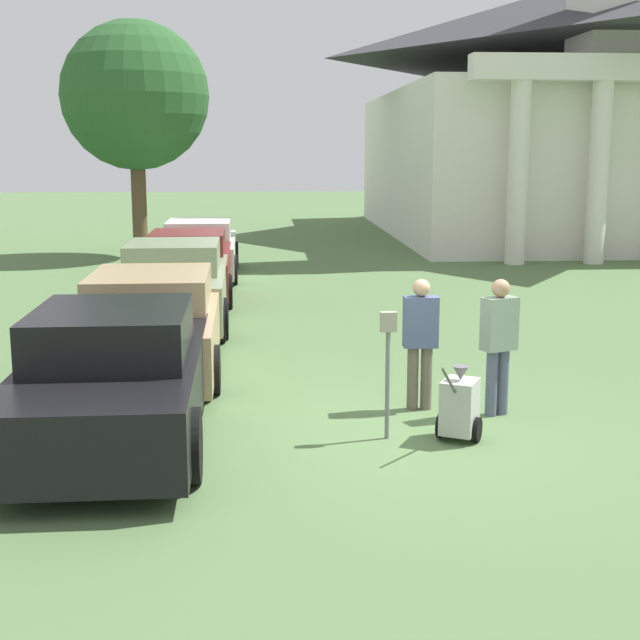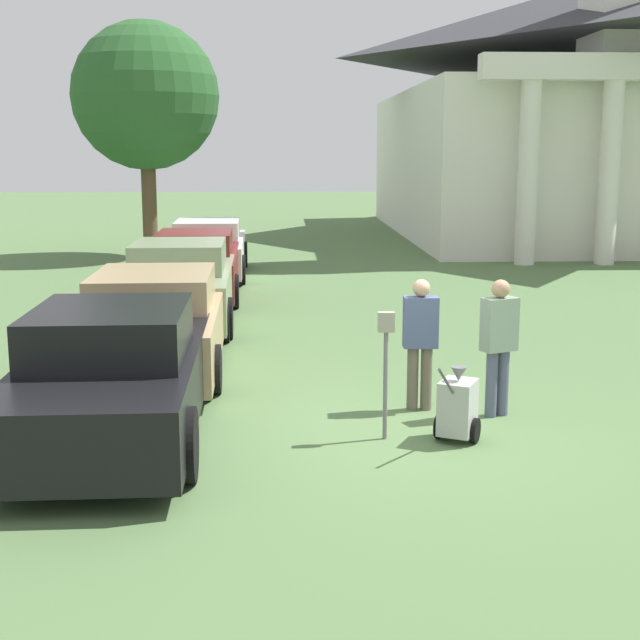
% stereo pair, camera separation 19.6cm
% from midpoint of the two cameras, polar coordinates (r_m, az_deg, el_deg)
% --- Properties ---
extents(ground_plane, '(120.00, 120.00, 0.00)m').
position_cam_midpoint_polar(ground_plane, '(10.26, 4.13, -7.26)').
color(ground_plane, '#517042').
extents(parked_car_black, '(2.07, 4.81, 1.51)m').
position_cam_midpoint_polar(parked_car_black, '(10.16, -13.46, -3.57)').
color(parked_car_black, black).
rests_on(parked_car_black, ground_plane).
extents(parked_car_tan, '(2.13, 5.23, 1.44)m').
position_cam_midpoint_polar(parked_car_tan, '(13.38, -11.05, -0.15)').
color(parked_car_tan, tan).
rests_on(parked_car_tan, ground_plane).
extents(parked_car_sage, '(2.07, 4.81, 1.54)m').
position_cam_midpoint_polar(parked_car_sage, '(16.66, -9.59, 2.18)').
color(parked_car_sage, gray).
rests_on(parked_car_sage, ground_plane).
extents(parked_car_maroon, '(2.00, 4.87, 1.45)m').
position_cam_midpoint_polar(parked_car_maroon, '(19.64, -8.68, 3.41)').
color(parked_car_maroon, maroon).
rests_on(parked_car_maroon, ground_plane).
extents(parked_car_white, '(2.01, 5.09, 1.43)m').
position_cam_midpoint_polar(parked_car_white, '(22.99, -7.95, 4.48)').
color(parked_car_white, silver).
rests_on(parked_car_white, ground_plane).
extents(parking_meter, '(0.18, 0.09, 1.44)m').
position_cam_midpoint_polar(parking_meter, '(9.82, 3.80, -2.02)').
color(parking_meter, slate).
rests_on(parking_meter, ground_plane).
extents(person_worker, '(0.42, 0.23, 1.64)m').
position_cam_midpoint_polar(person_worker, '(11.00, 5.94, -1.04)').
color(person_worker, '#665B4C').
rests_on(person_worker, ground_plane).
extents(person_supervisor, '(0.47, 0.37, 1.67)m').
position_cam_midpoint_polar(person_supervisor, '(10.89, 10.87, -1.18)').
color(person_supervisor, '#515670').
rests_on(person_supervisor, ground_plane).
extents(equipment_cart, '(0.63, 0.97, 1.00)m').
position_cam_midpoint_polar(equipment_cart, '(10.01, 8.36, -5.48)').
color(equipment_cart, '#B2B2AD').
rests_on(equipment_cart, ground_plane).
extents(church, '(11.67, 18.58, 21.13)m').
position_cam_midpoint_polar(church, '(35.17, 14.02, 13.13)').
color(church, silver).
rests_on(church, ground_plane).
extents(shade_tree, '(4.31, 4.31, 6.90)m').
position_cam_midpoint_polar(shade_tree, '(27.35, -11.95, 13.83)').
color(shade_tree, brown).
rests_on(shade_tree, ground_plane).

